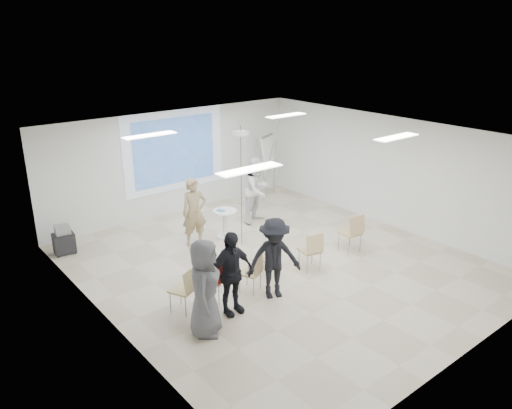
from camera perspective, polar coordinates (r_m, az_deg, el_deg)
floor at (r=11.67m, az=2.49°, el=-7.06°), size 8.00×9.00×0.10m
ceiling at (r=10.64m, az=2.74°, el=8.01°), size 8.00×9.00×0.10m
wall_back at (r=14.61m, az=-9.34°, el=4.80°), size 8.00×0.10×3.00m
wall_left at (r=9.08m, az=-16.98°, el=-5.31°), size 0.10×9.00×3.00m
wall_right at (r=13.96m, az=15.18°, el=3.65°), size 0.10×9.00×3.00m
projection_halo at (r=14.47m, az=-9.29°, el=6.09°), size 3.20×0.01×2.30m
projection_image at (r=14.46m, az=-9.26°, el=6.07°), size 2.60×0.01×1.90m
pedestal_table at (r=12.93m, az=-3.57°, el=-1.99°), size 0.78×0.78×0.77m
player_left at (r=12.37m, az=-7.08°, el=-0.39°), size 0.81×0.65×1.96m
player_right at (r=13.78m, az=0.15°, el=2.06°), size 1.15×1.01×2.03m
controller_left at (r=12.55m, az=-7.06°, el=1.43°), size 0.07×0.14×0.04m
controller_right at (r=13.76m, az=-1.09°, el=3.57°), size 0.07×0.13×0.04m
chair_far_left at (r=9.69m, az=-8.03°, el=-9.26°), size 0.59×0.60×0.92m
chair_left_mid at (r=9.83m, az=-5.45°, el=-8.77°), size 0.45×0.48×0.90m
chair_left_inner at (r=10.30m, az=-0.31°, el=-7.49°), size 0.53×0.55×0.84m
chair_center at (r=10.94m, az=1.51°, el=-5.85°), size 0.52×0.53×0.82m
chair_right_inner at (r=11.21m, az=6.41°, el=-5.01°), size 0.52×0.54×0.91m
chair_right_far at (r=12.20m, az=11.00°, el=-2.93°), size 0.52×0.55×0.98m
red_jacket at (r=9.64m, az=-4.98°, el=-8.10°), size 0.44×0.13×0.41m
laptop at (r=10.36m, az=-0.74°, el=-7.60°), size 0.37×0.33×0.02m
audience_left at (r=9.39m, az=-2.93°, el=-7.21°), size 1.12×0.67×1.92m
audience_mid at (r=9.93m, az=2.10°, el=-5.59°), size 1.41×1.11×1.93m
audience_outer at (r=8.80m, az=-5.90°, el=-8.86°), size 1.14×1.17×2.02m
flipchart_easel at (r=15.70m, az=1.39°, el=6.04°), size 0.80×0.64×2.01m
av_cart at (r=12.90m, az=-21.11°, el=-3.87°), size 0.52×0.43×0.72m
ceiling_projector at (r=11.90m, az=-1.74°, el=7.52°), size 0.30×0.25×3.00m
fluor_panel_nw at (r=11.17m, az=-12.04°, el=7.75°), size 1.20×0.30×0.02m
fluor_panel_ne at (r=13.43m, az=3.45°, el=10.13°), size 1.20×0.30×0.02m
fluor_panel_sw at (r=8.29m, az=-0.71°, el=4.05°), size 1.20×0.30×0.02m
fluor_panel_se at (r=11.15m, az=15.76°, el=7.42°), size 1.20×0.30×0.02m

